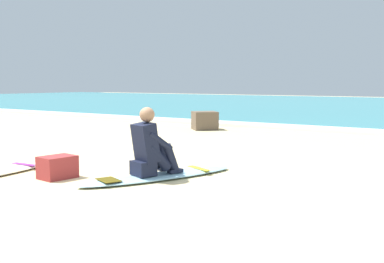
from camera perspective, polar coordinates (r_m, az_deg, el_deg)
ground_plane at (r=6.78m, az=-9.47°, el=-5.66°), size 80.00×80.00×0.00m
breaking_foam at (r=13.57m, az=14.38°, el=0.32°), size 80.00×0.90×0.11m
surfboard_main at (r=6.71m, az=-3.97°, el=-5.41°), size 1.37×2.48×0.08m
surfer_seated at (r=6.58m, az=-5.07°, el=-2.11°), size 0.53×0.77×0.95m
shoreline_rock at (r=13.45m, az=1.56°, el=1.34°), size 0.90×0.91×0.52m
beach_bag at (r=6.94m, az=-16.04°, el=-4.19°), size 0.41×0.52×0.32m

